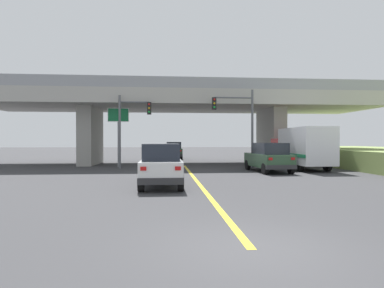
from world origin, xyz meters
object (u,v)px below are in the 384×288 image
at_px(traffic_signal_nearside, 239,118).
at_px(highway_sign, 118,122).
at_px(box_truck, 302,148).
at_px(sedan_oncoming, 174,150).
at_px(suv_crossing, 269,157).
at_px(suv_lead, 161,165).
at_px(traffic_signal_farside, 130,122).

height_order(traffic_signal_nearside, highway_sign, traffic_signal_nearside).
xyz_separation_m(box_truck, highway_sign, (-14.22, 3.00, 2.07)).
bearing_deg(sedan_oncoming, suv_crossing, -70.25).
relative_size(suv_lead, suv_crossing, 1.00).
relative_size(box_truck, traffic_signal_nearside, 1.18).
height_order(suv_crossing, traffic_signal_nearside, traffic_signal_nearside).
bearing_deg(highway_sign, sedan_oncoming, 67.97).
height_order(box_truck, highway_sign, highway_sign).
height_order(traffic_signal_nearside, traffic_signal_farside, traffic_signal_nearside).
bearing_deg(traffic_signal_nearside, box_truck, -13.55).
height_order(box_truck, traffic_signal_nearside, traffic_signal_nearside).
relative_size(suv_crossing, sedan_oncoming, 1.00).
height_order(suv_crossing, sedan_oncoming, same).
height_order(suv_crossing, traffic_signal_farside, traffic_signal_farside).
xyz_separation_m(suv_lead, highway_sign, (-3.61, 11.47, 2.70)).
bearing_deg(suv_crossing, traffic_signal_nearside, 109.85).
bearing_deg(box_truck, traffic_signal_nearside, 166.45).
relative_size(sedan_oncoming, traffic_signal_nearside, 0.77).
xyz_separation_m(traffic_signal_farside, highway_sign, (-1.10, 1.41, 0.07)).
bearing_deg(suv_lead, traffic_signal_farside, 104.02).
bearing_deg(traffic_signal_farside, suv_lead, -75.98).
xyz_separation_m(suv_crossing, box_truck, (3.24, 2.00, 0.63)).
bearing_deg(suv_crossing, highway_sign, 152.07).
distance_m(suv_lead, sedan_oncoming, 23.52).
height_order(suv_lead, sedan_oncoming, same).
distance_m(suv_crossing, highway_sign, 12.36).
bearing_deg(sedan_oncoming, highway_sign, -112.03).
distance_m(sedan_oncoming, traffic_signal_nearside, 15.01).
bearing_deg(traffic_signal_farside, box_truck, -6.91).
xyz_separation_m(suv_lead, box_truck, (10.61, 8.47, 0.63)).
bearing_deg(highway_sign, suv_lead, -72.54).
relative_size(suv_lead, box_truck, 0.65).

